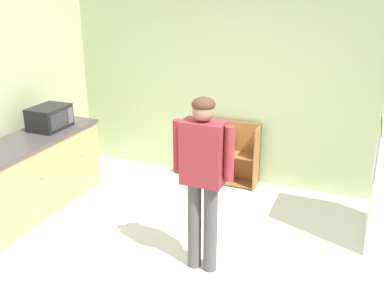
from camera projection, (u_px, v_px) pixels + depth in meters
The scene contains 8 objects.
ground_plane at pixel (185, 277), 4.15m from camera, with size 12.00×12.00×0.00m, color silver.
back_wall at pixel (255, 85), 5.71m from camera, with size 5.20×0.06×2.70m, color #9EAE7F.
left_side_wall at pixel (10, 92), 5.32m from camera, with size 0.06×2.99×2.70m, color #A3AE80.
kitchen_counter at pixel (21, 180), 5.09m from camera, with size 0.65×2.29×0.90m.
bookshelf at pixel (225, 157), 6.00m from camera, with size 0.80×0.28×0.85m.
standing_person at pixel (203, 171), 3.94m from camera, with size 0.57×0.22×1.70m.
microwave at pixel (50, 118), 5.40m from camera, with size 0.37×0.48×0.28m.
banana_bunch at pixel (66, 118), 5.77m from camera, with size 0.15×0.16×0.04m.
Camera 1 is at (1.37, -3.18, 2.62)m, focal length 41.40 mm.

